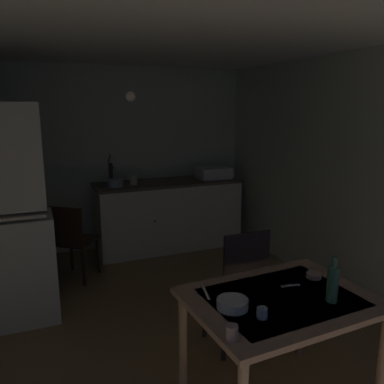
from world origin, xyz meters
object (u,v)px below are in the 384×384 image
(chair_far_side, at_px, (238,288))
(mixing_bowl_counter, at_px, (115,183))
(mug_dark, at_px, (262,313))
(glass_bottle, at_px, (333,283))
(dining_table, at_px, (281,311))
(serving_bowl_wide, at_px, (233,304))
(chair_by_counter, at_px, (73,240))
(hand_pump, at_px, (111,172))
(sink_basin, at_px, (213,173))

(chair_far_side, bearing_deg, mixing_bowl_counter, 101.42)
(mug_dark, bearing_deg, glass_bottle, 0.76)
(dining_table, distance_m, serving_bowl_wide, 0.36)
(chair_far_side, bearing_deg, glass_bottle, -76.86)
(mug_dark, distance_m, glass_bottle, 0.49)
(glass_bottle, bearing_deg, serving_bowl_wide, 165.60)
(chair_by_counter, relative_size, mug_dark, 14.25)
(dining_table, xyz_separation_m, mug_dark, (-0.24, -0.16, 0.13))
(hand_pump, distance_m, serving_bowl_wide, 3.09)
(glass_bottle, bearing_deg, chair_far_side, 103.14)
(hand_pump, bearing_deg, chair_far_side, -78.32)
(mixing_bowl_counter, distance_m, chair_far_side, 2.42)
(sink_basin, distance_m, dining_table, 3.19)
(mixing_bowl_counter, height_order, chair_by_counter, mixing_bowl_counter)
(chair_by_counter, relative_size, glass_bottle, 3.05)
(dining_table, bearing_deg, serving_bowl_wide, -178.77)
(sink_basin, relative_size, serving_bowl_wide, 2.40)
(mixing_bowl_counter, height_order, chair_far_side, mixing_bowl_counter)
(mixing_bowl_counter, relative_size, serving_bowl_wide, 1.10)
(mug_dark, xyz_separation_m, glass_bottle, (0.48, 0.01, 0.09))
(glass_bottle, bearing_deg, mug_dark, -179.24)
(sink_basin, xyz_separation_m, chair_far_side, (-0.90, -2.38, -0.47))
(dining_table, height_order, glass_bottle, glass_bottle)
(serving_bowl_wide, bearing_deg, hand_pump, 91.93)
(hand_pump, xyz_separation_m, chair_far_side, (0.50, -2.43, -0.56))
(sink_basin, distance_m, serving_bowl_wide, 3.30)
(dining_table, relative_size, chair_far_side, 1.17)
(sink_basin, distance_m, mixing_bowl_counter, 1.37)
(chair_by_counter, xyz_separation_m, glass_bottle, (1.25, -2.59, 0.41))
(hand_pump, bearing_deg, serving_bowl_wide, -88.07)
(hand_pump, bearing_deg, glass_bottle, -77.96)
(hand_pump, height_order, mug_dark, hand_pump)
(chair_far_side, bearing_deg, chair_by_counter, 120.76)
(serving_bowl_wide, bearing_deg, mixing_bowl_counter, 91.41)
(serving_bowl_wide, relative_size, mug_dark, 3.03)
(dining_table, height_order, mug_dark, mug_dark)
(sink_basin, bearing_deg, mixing_bowl_counter, -177.91)
(sink_basin, distance_m, chair_by_counter, 2.11)
(dining_table, height_order, chair_by_counter, chair_by_counter)
(chair_far_side, bearing_deg, sink_basin, 69.40)
(dining_table, xyz_separation_m, serving_bowl_wide, (-0.34, -0.01, 0.12))
(hand_pump, bearing_deg, sink_basin, -1.85)
(serving_bowl_wide, xyz_separation_m, mug_dark, (0.10, -0.16, 0.00))
(mixing_bowl_counter, height_order, serving_bowl_wide, mixing_bowl_counter)
(sink_basin, distance_m, mug_dark, 3.41)
(chair_far_side, distance_m, glass_bottle, 0.89)
(chair_far_side, relative_size, chair_by_counter, 1.16)
(dining_table, relative_size, glass_bottle, 4.14)
(dining_table, bearing_deg, mug_dark, -145.71)
(chair_far_side, relative_size, mug_dark, 16.51)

